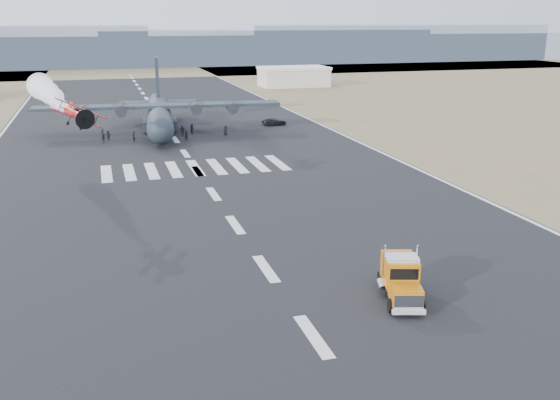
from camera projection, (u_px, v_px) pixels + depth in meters
name	position (u px, v px, depth m)	size (l,w,h in m)	color
ground	(313.00, 336.00, 41.01)	(500.00, 500.00, 0.00)	black
scrub_far	(126.00, 70.00, 252.86)	(500.00, 80.00, 0.00)	olive
runway_markings	(185.00, 154.00, 96.28)	(60.00, 260.00, 0.01)	silver
ridge_seg_d	(122.00, 50.00, 278.67)	(150.00, 50.00, 13.00)	gray
ridge_seg_e	(262.00, 46.00, 295.94)	(150.00, 50.00, 15.00)	gray
ridge_seg_f	(387.00, 42.00, 313.20)	(150.00, 50.00, 17.00)	gray
ridge_seg_g	(498.00, 45.00, 331.30)	(150.00, 50.00, 13.00)	gray
hangar_right	(294.00, 76.00, 190.75)	(20.50, 12.50, 5.90)	beige
semi_truck	(401.00, 277.00, 46.19)	(4.17, 7.67, 3.37)	black
aerobatic_biplane	(76.00, 114.00, 64.70)	(5.30, 5.35, 3.77)	red
smoke_trail	(46.00, 91.00, 83.50)	(6.96, 26.37, 3.65)	white
transport_aircraft	(159.00, 113.00, 114.81)	(44.08, 36.23, 12.71)	#212932
support_vehicle	(274.00, 122.00, 121.84)	(2.18, 4.73, 1.31)	black
crew_a	(134.00, 137.00, 104.93)	(0.68, 0.56, 1.86)	black
crew_b	(192.00, 129.00, 112.36)	(0.88, 0.55, 1.82)	black
crew_c	(103.00, 138.00, 104.32)	(1.11, 0.52, 1.72)	black
crew_d	(182.00, 130.00, 111.22)	(1.02, 0.52, 1.74)	black
crew_e	(226.00, 130.00, 111.39)	(0.84, 0.52, 1.72)	black
crew_f	(108.00, 135.00, 106.80)	(1.47, 0.47, 1.58)	black
crew_g	(102.00, 133.00, 108.71)	(0.58, 0.48, 1.59)	black
crew_h	(187.00, 136.00, 106.34)	(0.83, 0.51, 1.71)	black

